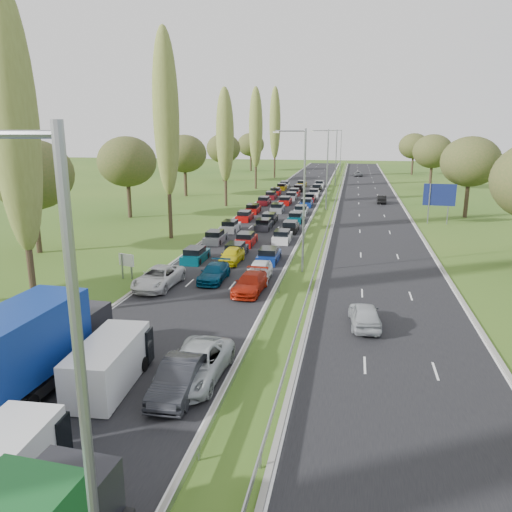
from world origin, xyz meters
The scene contains 23 objects.
ground centered at (4.50, 80.00, 0.00)m, with size 260.00×260.00×0.00m, color #2E531A.
near_carriageway centered at (-2.25, 82.50, 0.00)m, with size 10.50×215.00×0.04m, color black.
far_carriageway centered at (11.25, 82.50, 0.00)m, with size 10.50×215.00×0.04m, color black.
central_reservation centered at (4.50, 82.50, 0.55)m, with size 2.36×215.00×0.32m.
lamp_columns centered at (4.50, 78.00, 6.00)m, with size 0.18×140.18×12.00m.
poplar_row centered at (-11.50, 68.17, 12.39)m, with size 2.80×127.80×22.44m.
woodland_left centered at (-22.00, 62.63, 7.68)m, with size 8.00×166.00×11.10m.
woodland_right centered at (24.00, 66.67, 7.68)m, with size 8.00×153.00×11.10m.
traffic_queue_fill centered at (-2.29, 77.40, 0.44)m, with size 9.10×69.22×0.80m.
near_car_2 centered at (-6.00, 36.48, 0.80)m, with size 2.60×5.63×1.57m, color silver.
near_car_7 centered at (-2.24, 38.96, 0.70)m, with size 1.91×4.71×1.37m, color #053553.
near_car_8 centered at (-2.16, 44.63, 0.75)m, with size 1.72×4.27×1.45m, color #CDBE0D.
near_car_9 centered at (1.04, 21.41, 0.82)m, with size 1.69×4.85×1.60m, color #212227.
near_car_10 centered at (1.34, 22.90, 0.82)m, with size 2.66×5.77×1.60m, color #A5ABAE.
near_car_11 centered at (1.24, 36.62, 0.74)m, with size 2.01×4.94×1.43m, color #A31C0A.
near_car_12 centered at (1.32, 39.81, 0.80)m, with size 1.84×4.58×1.56m, color white.
far_car_0 centered at (9.55, 31.43, 0.77)m, with size 1.78×4.42×1.50m, color #A3A8AC.
far_car_1 centered at (13.18, 86.96, 0.69)m, with size 1.42×4.07×1.34m, color black.
far_car_2 centered at (9.61, 137.75, 0.67)m, with size 2.17×4.70×1.31m, color slate.
blue_lorry centered at (-5.73, 20.51, 2.16)m, with size 2.77×9.96×4.21m.
white_van_rear centered at (-2.45, 21.69, 1.16)m, with size 2.22×5.66×2.27m.
info_sign centered at (-9.40, 38.17, 1.37)m, with size 1.47×0.52×2.10m.
direction_sign centered at (19.40, 68.93, 3.57)m, with size 4.00×0.36×5.20m.
Camera 1 is at (8.48, 1.66, 11.86)m, focal length 35.00 mm.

